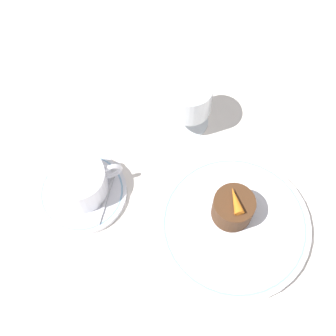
# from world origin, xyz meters

# --- Properties ---
(ground_plane) EXTENTS (3.00, 3.00, 0.00)m
(ground_plane) POSITION_xyz_m (0.00, 0.00, 0.00)
(ground_plane) COLOR white
(dinner_plate) EXTENTS (0.23, 0.23, 0.01)m
(dinner_plate) POSITION_xyz_m (-0.02, -0.04, 0.01)
(dinner_plate) COLOR white
(dinner_plate) RESTS_ON ground_plane
(saucer) EXTENTS (0.14, 0.14, 0.01)m
(saucer) POSITION_xyz_m (-0.22, 0.09, 0.01)
(saucer) COLOR white
(saucer) RESTS_ON ground_plane
(coffee_cup) EXTENTS (0.11, 0.08, 0.06)m
(coffee_cup) POSITION_xyz_m (-0.22, 0.10, 0.04)
(coffee_cup) COLOR white
(coffee_cup) RESTS_ON saucer
(spoon) EXTENTS (0.07, 0.10, 0.00)m
(spoon) POSITION_xyz_m (-0.17, 0.09, 0.01)
(spoon) COLOR silver
(spoon) RESTS_ON saucer
(wine_glass) EXTENTS (0.07, 0.07, 0.10)m
(wine_glass) POSITION_xyz_m (-0.02, 0.16, 0.07)
(wine_glass) COLOR silver
(wine_glass) RESTS_ON ground_plane
(fork) EXTENTS (0.03, 0.19, 0.01)m
(fork) POSITION_xyz_m (0.14, 0.01, 0.00)
(fork) COLOR silver
(fork) RESTS_ON ground_plane
(dessert_cake) EXTENTS (0.06, 0.06, 0.05)m
(dessert_cake) POSITION_xyz_m (-0.02, -0.02, 0.04)
(dessert_cake) COLOR #4C2D19
(dessert_cake) RESTS_ON dinner_plate
(carrot_garnish) EXTENTS (0.02, 0.04, 0.01)m
(carrot_garnish) POSITION_xyz_m (-0.02, -0.02, 0.07)
(carrot_garnish) COLOR orange
(carrot_garnish) RESTS_ON dessert_cake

